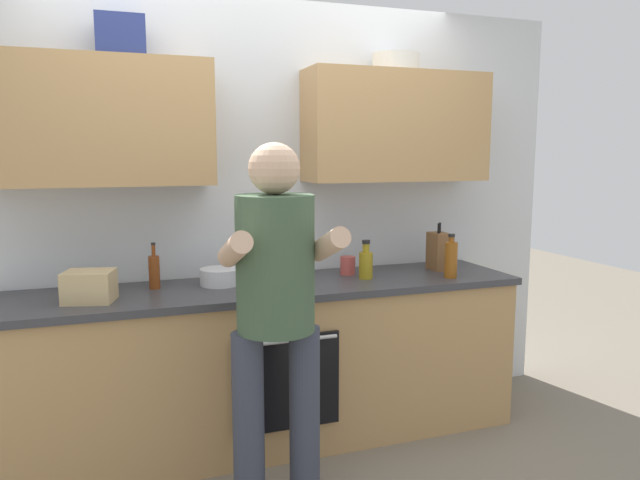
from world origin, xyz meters
The scene contains 13 objects.
ground_plane centered at (0.00, 0.00, 0.00)m, with size 12.00×12.00×0.00m, color #756B5B.
back_wall_unit centered at (0.00, 0.28, 1.49)m, with size 4.00×0.38×2.50m.
counter centered at (0.00, 0.00, 0.45)m, with size 2.84×0.67×0.90m.
person_standing centered at (-0.16, -0.68, 0.98)m, with size 0.49×0.45×1.66m.
bottle_syrup centered at (1.03, -0.17, 1.01)m, with size 0.07×0.07×0.26m.
bottle_vinegar centered at (-0.61, 0.11, 0.99)m, with size 0.06×0.06×0.25m.
bottle_soda centered at (0.13, -0.07, 1.03)m, with size 0.05×0.05×0.30m.
bottle_oil centered at (0.56, -0.03, 0.99)m, with size 0.08×0.08×0.22m.
bottle_hotsauce centered at (0.14, 0.14, 1.03)m, with size 0.08×0.08×0.32m.
cup_ceramic centered at (0.51, 0.12, 0.95)m, with size 0.09×0.09×0.11m, color #BF4C47.
mixing_bowl centered at (-0.26, 0.09, 0.95)m, with size 0.22×0.22×0.09m, color silver.
knife_block centered at (1.09, 0.06, 1.02)m, with size 0.10×0.14×0.29m.
grocery_bag_bread centered at (-0.93, -0.07, 0.98)m, with size 0.23×0.19×0.15m, color tan.
Camera 1 is at (-0.82, -3.11, 1.62)m, focal length 33.46 mm.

